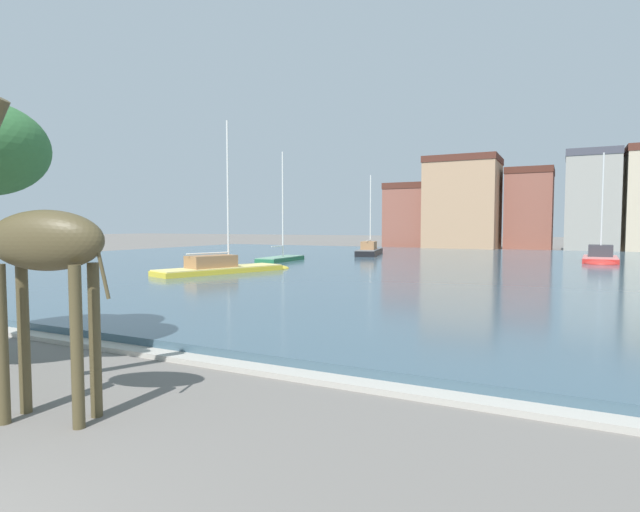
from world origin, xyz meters
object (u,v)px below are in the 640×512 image
giraffe_statue (37,247)px  sailboat_yellow (228,270)px  sailboat_red (600,259)px  sailboat_black (370,252)px  sailboat_green (284,260)px

giraffe_statue → sailboat_yellow: bearing=119.0°
sailboat_red → sailboat_black: sailboat_red is taller
sailboat_green → sailboat_yellow: bearing=-78.4°
sailboat_red → sailboat_black: bearing=175.1°
giraffe_statue → sailboat_red: sailboat_red is taller
giraffe_statue → sailboat_green: sailboat_green is taller
sailboat_black → sailboat_red: bearing=-4.9°
sailboat_red → sailboat_black: (-19.18, 1.66, 0.03)m
sailboat_yellow → sailboat_black: bearing=86.8°
sailboat_red → sailboat_green: (-22.41, -9.16, -0.14)m
giraffe_statue → sailboat_red: 39.58m
sailboat_yellow → giraffe_statue: bearing=-61.0°
sailboat_yellow → sailboat_green: bearing=101.6°
sailboat_green → sailboat_black: bearing=73.4°
sailboat_red → giraffe_statue: bearing=-104.3°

